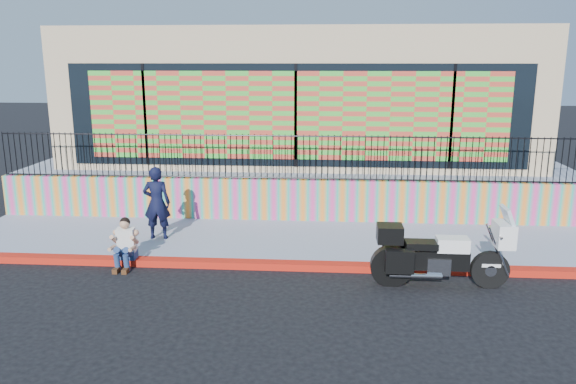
{
  "coord_description": "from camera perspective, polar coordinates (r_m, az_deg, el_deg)",
  "views": [
    {
      "loc": [
        0.92,
        -11.24,
        4.36
      ],
      "look_at": [
        0.01,
        1.2,
        1.4
      ],
      "focal_mm": 35.0,
      "sensor_mm": 36.0,
      "label": 1
    }
  ],
  "objects": [
    {
      "name": "mural_wall",
      "position": [
        14.97,
        0.55,
        -0.8
      ],
      "size": [
        16.0,
        0.2,
        1.1
      ],
      "primitive_type": "cube",
      "color": "#E43C8C",
      "rests_on": "sidewalk"
    },
    {
      "name": "elevated_platform",
      "position": [
        19.96,
        1.49,
        2.56
      ],
      "size": [
        16.0,
        10.0,
        1.25
      ],
      "primitive_type": "cube",
      "color": "gray",
      "rests_on": "ground"
    },
    {
      "name": "police_motorcycle",
      "position": [
        11.35,
        15.04,
        -6.0
      ],
      "size": [
        2.64,
        0.87,
        1.64
      ],
      "color": "black",
      "rests_on": "ground"
    },
    {
      "name": "ground",
      "position": [
        12.09,
        -0.45,
        -7.79
      ],
      "size": [
        90.0,
        90.0,
        0.0
      ],
      "primitive_type": "plane",
      "color": "black",
      "rests_on": "ground"
    },
    {
      "name": "sidewalk",
      "position": [
        13.61,
        0.11,
        -5.0
      ],
      "size": [
        16.0,
        3.0,
        0.15
      ],
      "primitive_type": "cube",
      "color": "gray",
      "rests_on": "ground"
    },
    {
      "name": "seated_man",
      "position": [
        12.46,
        -16.29,
        -5.49
      ],
      "size": [
        0.54,
        0.71,
        1.06
      ],
      "color": "navy",
      "rests_on": "ground"
    },
    {
      "name": "storefront_building",
      "position": [
        19.42,
        1.51,
        10.06
      ],
      "size": [
        14.0,
        8.06,
        4.0
      ],
      "color": "#CAB187",
      "rests_on": "elevated_platform"
    },
    {
      "name": "metal_fence",
      "position": [
        14.73,
        0.56,
        3.54
      ],
      "size": [
        15.8,
        0.04,
        1.2
      ],
      "primitive_type": null,
      "color": "black",
      "rests_on": "mural_wall"
    },
    {
      "name": "red_curb",
      "position": [
        12.06,
        -0.45,
        -7.45
      ],
      "size": [
        16.0,
        0.3,
        0.15
      ],
      "primitive_type": "cube",
      "color": "#B52A0C",
      "rests_on": "ground"
    },
    {
      "name": "police_officer",
      "position": [
        13.7,
        -13.19,
        -1.08
      ],
      "size": [
        0.67,
        0.46,
        1.76
      ],
      "primitive_type": "imported",
      "rotation": [
        0.0,
        0.0,
        3.21
      ],
      "color": "black",
      "rests_on": "sidewalk"
    }
  ]
}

